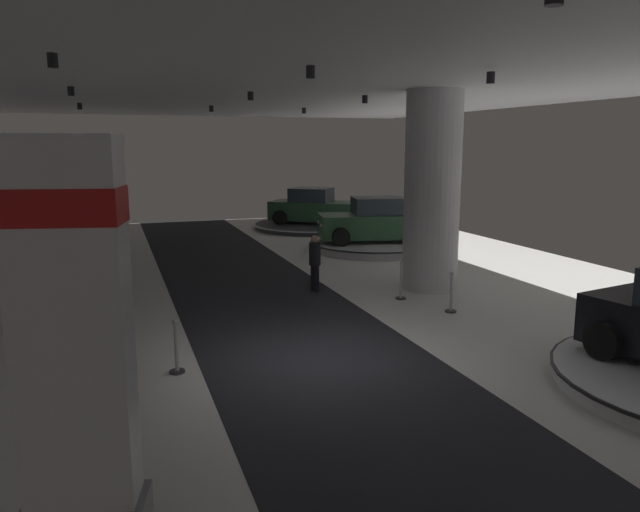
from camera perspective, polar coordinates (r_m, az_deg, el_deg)
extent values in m
cube|color=silver|center=(11.66, -0.22, -9.89)|extent=(24.00, 44.00, 0.05)
cube|color=#232328|center=(11.65, -0.22, -9.75)|extent=(4.40, 44.00, 0.01)
cube|color=silver|center=(11.03, -0.24, 18.38)|extent=(24.00, 44.00, 0.10)
cylinder|color=black|center=(10.54, -24.05, 16.60)|extent=(0.16, 0.16, 0.22)
cylinder|color=black|center=(16.30, -22.57, 14.26)|extent=(0.16, 0.16, 0.22)
cylinder|color=black|center=(22.57, -21.85, 13.06)|extent=(0.16, 0.16, 0.22)
cylinder|color=black|center=(11.20, -0.91, 17.07)|extent=(0.16, 0.16, 0.22)
cylinder|color=black|center=(16.73, -6.61, 14.86)|extent=(0.16, 0.16, 0.22)
cylinder|color=black|center=(22.85, -10.28, 13.60)|extent=(0.16, 0.16, 0.22)
cylinder|color=black|center=(12.57, 15.90, 15.97)|extent=(0.16, 0.16, 0.22)
cylinder|color=black|center=(17.87, 4.28, 14.62)|extent=(0.16, 0.16, 0.22)
cylinder|color=black|center=(23.81, -1.54, 13.63)|extent=(0.16, 0.16, 0.22)
cylinder|color=silver|center=(17.07, 10.59, 6.03)|extent=(1.56, 1.56, 5.50)
cube|color=white|center=(6.54, -22.44, -6.24)|extent=(1.20, 0.79, 3.80)
cube|color=red|center=(6.32, -23.21, 4.40)|extent=(1.23, 0.83, 0.36)
cylinder|color=black|center=(11.86, 25.25, -7.32)|extent=(0.34, 0.71, 0.68)
cylinder|color=#333338|center=(21.69, -27.77, -1.03)|extent=(5.56, 5.57, 0.29)
cylinder|color=white|center=(21.67, -27.80, -0.73)|extent=(5.68, 5.68, 0.05)
cube|color=navy|center=(21.55, -27.98, 1.31)|extent=(4.91, 5.47, 1.20)
cube|color=navy|center=(19.96, -25.83, 3.89)|extent=(2.54, 2.51, 1.00)
cube|color=#28333D|center=(20.40, -26.59, 3.95)|extent=(1.43, 1.14, 0.75)
cylinder|color=black|center=(20.64, -22.53, 0.45)|extent=(0.74, 0.83, 0.84)
cylinder|color=black|center=(23.77, -27.65, 1.29)|extent=(0.74, 0.83, 0.84)
cylinder|color=#B7B7BC|center=(23.50, 5.09, 1.02)|extent=(4.86, 4.86, 0.33)
cylinder|color=black|center=(23.48, 5.10, 1.34)|extent=(4.96, 4.96, 0.05)
cube|color=#2D5638|center=(23.39, 5.12, 2.89)|extent=(4.49, 2.68, 0.90)
cube|color=#2D3842|center=(23.33, 5.51, 4.71)|extent=(2.20, 1.94, 0.70)
cylinder|color=black|center=(22.20, 2.02, 1.81)|extent=(0.71, 0.36, 0.68)
cylinder|color=black|center=(24.16, 1.31, 2.53)|extent=(0.71, 0.36, 0.68)
cylinder|color=black|center=(22.80, 9.14, 1.91)|extent=(0.71, 0.36, 0.68)
cylinder|color=black|center=(24.71, 7.89, 2.61)|extent=(0.71, 0.36, 0.68)
sphere|color=white|center=(22.56, 0.25, 2.93)|extent=(0.18, 0.18, 0.18)
sphere|color=white|center=(23.53, -0.04, 3.25)|extent=(0.18, 0.18, 0.18)
cylinder|color=#333338|center=(29.40, -0.54, 2.90)|extent=(5.78, 5.78, 0.25)
cylinder|color=white|center=(29.39, -0.55, 3.08)|extent=(5.90, 5.90, 0.05)
cube|color=#2D5638|center=(29.31, -0.55, 4.33)|extent=(4.44, 3.96, 0.90)
cube|color=#2D3842|center=(29.28, -0.83, 5.79)|extent=(2.46, 2.39, 0.70)
cylinder|color=black|center=(29.89, 2.66, 3.92)|extent=(0.68, 0.58, 0.68)
cylinder|color=black|center=(27.97, 1.60, 3.46)|extent=(0.68, 0.58, 0.68)
cylinder|color=black|center=(30.74, -2.50, 4.10)|extent=(0.68, 0.58, 0.68)
cylinder|color=black|center=(28.89, -3.86, 3.67)|extent=(0.68, 0.58, 0.68)
sphere|color=white|center=(29.20, 3.61, 4.50)|extent=(0.18, 0.18, 0.18)
sphere|color=white|center=(28.25, 3.12, 4.30)|extent=(0.18, 0.18, 0.18)
cylinder|color=black|center=(16.78, -0.66, -1.99)|extent=(0.14, 0.14, 0.80)
cylinder|color=black|center=(16.64, -0.31, -2.10)|extent=(0.14, 0.14, 0.80)
cylinder|color=black|center=(16.58, -0.49, 0.18)|extent=(0.32, 0.32, 0.62)
sphere|color=#99755B|center=(16.51, -0.49, 1.61)|extent=(0.22, 0.22, 0.22)
cylinder|color=#333338|center=(11.31, -13.40, -10.62)|extent=(0.28, 0.28, 0.04)
cylinder|color=#B2B2B7|center=(11.15, -13.50, -8.41)|extent=(0.07, 0.07, 0.96)
sphere|color=#B2B2B7|center=(11.01, -13.61, -6.05)|extent=(0.10, 0.10, 0.10)
cylinder|color=#333338|center=(15.11, 12.30, -5.15)|extent=(0.28, 0.28, 0.04)
cylinder|color=#B2B2B7|center=(15.00, 12.37, -3.45)|extent=(0.07, 0.07, 0.96)
sphere|color=#B2B2B7|center=(14.89, 12.44, -1.66)|extent=(0.10, 0.10, 0.10)
cylinder|color=#333338|center=(16.14, 7.66, -3.99)|extent=(0.28, 0.28, 0.04)
cylinder|color=#B2B2B7|center=(16.03, 7.70, -2.40)|extent=(0.07, 0.07, 0.96)
sphere|color=#B2B2B7|center=(15.93, 7.75, -0.72)|extent=(0.10, 0.10, 0.10)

